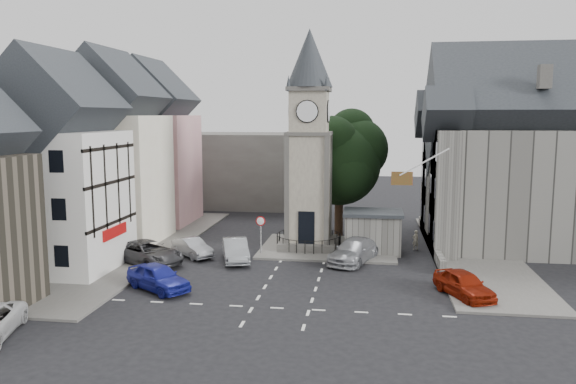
% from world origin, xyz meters
% --- Properties ---
extents(ground, '(120.00, 120.00, 0.00)m').
position_xyz_m(ground, '(0.00, 0.00, 0.00)').
color(ground, black).
rests_on(ground, ground).
extents(pavement_west, '(6.00, 30.00, 0.14)m').
position_xyz_m(pavement_west, '(-12.50, 6.00, 0.07)').
color(pavement_west, '#595651').
rests_on(pavement_west, ground).
extents(pavement_east, '(6.00, 26.00, 0.14)m').
position_xyz_m(pavement_east, '(12.00, 8.00, 0.07)').
color(pavement_east, '#595651').
rests_on(pavement_east, ground).
extents(central_island, '(10.00, 8.00, 0.16)m').
position_xyz_m(central_island, '(1.50, 8.00, 0.08)').
color(central_island, '#595651').
rests_on(central_island, ground).
extents(road_markings, '(20.00, 8.00, 0.01)m').
position_xyz_m(road_markings, '(0.00, -5.50, 0.01)').
color(road_markings, silver).
rests_on(road_markings, ground).
extents(clock_tower, '(4.86, 4.86, 16.25)m').
position_xyz_m(clock_tower, '(0.00, 7.99, 8.12)').
color(clock_tower, '#4C4944').
rests_on(clock_tower, ground).
extents(stone_shelter, '(4.30, 3.30, 3.08)m').
position_xyz_m(stone_shelter, '(4.80, 7.50, 1.55)').
color(stone_shelter, '#595852').
rests_on(stone_shelter, ground).
extents(town_tree, '(7.20, 7.20, 10.80)m').
position_xyz_m(town_tree, '(2.00, 13.00, 6.97)').
color(town_tree, black).
rests_on(town_tree, ground).
extents(warning_sign_post, '(0.70, 0.19, 2.85)m').
position_xyz_m(warning_sign_post, '(-3.20, 5.43, 2.03)').
color(warning_sign_post, black).
rests_on(warning_sign_post, ground).
extents(terrace_pink, '(8.10, 7.60, 12.80)m').
position_xyz_m(terrace_pink, '(-15.50, 16.00, 6.58)').
color(terrace_pink, '#D4929B').
rests_on(terrace_pink, ground).
extents(terrace_cream, '(8.10, 7.60, 12.80)m').
position_xyz_m(terrace_cream, '(-15.50, 8.00, 6.58)').
color(terrace_cream, beige).
rests_on(terrace_cream, ground).
extents(terrace_tudor, '(8.10, 7.60, 12.00)m').
position_xyz_m(terrace_tudor, '(-15.50, 0.00, 6.19)').
color(terrace_tudor, silver).
rests_on(terrace_tudor, ground).
extents(backdrop_west, '(20.00, 10.00, 8.00)m').
position_xyz_m(backdrop_west, '(-12.00, 28.00, 4.00)').
color(backdrop_west, '#4C4944').
rests_on(backdrop_west, ground).
extents(east_building, '(14.40, 11.40, 12.60)m').
position_xyz_m(east_building, '(15.59, 11.00, 6.26)').
color(east_building, '#595852').
rests_on(east_building, ground).
extents(east_boundary_wall, '(0.40, 16.00, 0.90)m').
position_xyz_m(east_boundary_wall, '(9.20, 10.00, 0.45)').
color(east_boundary_wall, '#595852').
rests_on(east_boundary_wall, ground).
extents(flagpole, '(3.68, 0.10, 2.74)m').
position_xyz_m(flagpole, '(8.00, 4.00, 7.00)').
color(flagpole, white).
rests_on(flagpole, ground).
extents(car_west_blue, '(4.73, 4.03, 1.53)m').
position_xyz_m(car_west_blue, '(-7.50, -3.43, 0.77)').
color(car_west_blue, navy).
rests_on(car_west_blue, ground).
extents(car_west_silver, '(3.83, 3.68, 1.30)m').
position_xyz_m(car_west_silver, '(-7.98, 4.36, 0.65)').
color(car_west_silver, '#9C9EA4').
rests_on(car_west_silver, ground).
extents(car_west_grey, '(6.22, 5.10, 1.58)m').
position_xyz_m(car_west_grey, '(-10.34, 1.88, 0.79)').
color(car_west_grey, '#303033').
rests_on(car_west_grey, ground).
extents(car_island_silver, '(3.02, 4.95, 1.54)m').
position_xyz_m(car_island_silver, '(-4.64, 3.61, 0.77)').
color(car_island_silver, '#919699').
rests_on(car_island_silver, ground).
extents(car_island_east, '(3.95, 5.85, 1.57)m').
position_xyz_m(car_island_east, '(3.52, 4.50, 0.79)').
color(car_island_east, '#9B9DA2').
rests_on(car_island_east, ground).
extents(car_east_red, '(3.37, 4.69, 1.48)m').
position_xyz_m(car_east_red, '(9.79, -2.21, 0.74)').
color(car_east_red, maroon).
rests_on(car_east_red, ground).
extents(pedestrian, '(0.65, 0.60, 1.50)m').
position_xyz_m(pedestrian, '(8.00, 8.69, 0.75)').
color(pedestrian, beige).
rests_on(pedestrian, ground).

